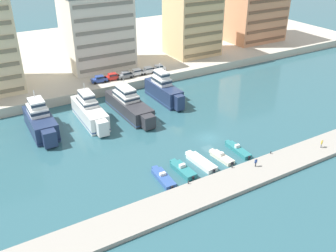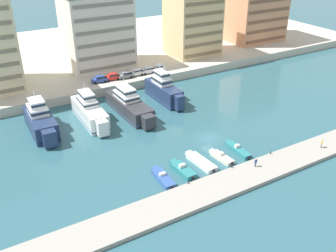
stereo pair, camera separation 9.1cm
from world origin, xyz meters
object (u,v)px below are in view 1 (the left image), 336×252
object	(u,v)px
car_blue_far_left	(99,79)
car_grey_mid_left	(125,75)
car_white_center_right	(158,68)
motorboat_blue_far_left	(163,178)
pedestrian_near_edge	(256,162)
pedestrian_mid_deck	(322,143)
motorboat_teal_center	(238,150)
yacht_navy_far_left	(40,121)
motorboat_white_mid_left	(201,162)
yacht_navy_center_left	(164,90)
motorboat_cream_center_left	(222,157)
motorboat_teal_left	(183,170)
car_white_center_left	(136,72)
yacht_charcoal_mid_left	(129,105)
yacht_white_left	(90,111)
car_red_left	(112,77)
car_white_center	(148,70)

from	to	relation	value
car_blue_far_left	car_grey_mid_left	size ratio (longest dim) A/B	1.02
car_white_center_right	motorboat_blue_far_left	bearing A→B (deg)	-118.12
pedestrian_near_edge	pedestrian_mid_deck	distance (m)	15.44
motorboat_teal_center	pedestrian_mid_deck	bearing A→B (deg)	-29.10
yacht_navy_far_left	car_blue_far_left	world-z (taller)	yacht_navy_far_left
motorboat_white_mid_left	motorboat_teal_center	bearing A→B (deg)	-0.91
yacht_navy_center_left	motorboat_cream_center_left	bearing A→B (deg)	-97.98
yacht_navy_center_left	motorboat_cream_center_left	xyz separation A→B (m)	(-4.03, -28.76, -2.31)
car_white_center_right	pedestrian_mid_deck	world-z (taller)	car_white_center_right
motorboat_teal_left	car_white_center_right	xyz separation A→B (m)	(18.66, 42.39, 2.82)
motorboat_cream_center_left	motorboat_teal_center	bearing A→B (deg)	7.06
motorboat_cream_center_left	car_white_center_left	xyz separation A→B (m)	(3.19, 42.42, 2.92)
yacht_navy_far_left	car_white_center_left	bearing A→B (deg)	26.68
motorboat_blue_far_left	motorboat_teal_left	distance (m)	4.12
motorboat_teal_left	motorboat_white_mid_left	world-z (taller)	motorboat_teal_left
yacht_navy_far_left	yacht_charcoal_mid_left	size ratio (longest dim) A/B	0.82
car_blue_far_left	motorboat_white_mid_left	bearing A→B (deg)	-85.63
yacht_white_left	pedestrian_mid_deck	distance (m)	48.42
motorboat_cream_center_left	car_blue_far_left	world-z (taller)	car_blue_far_left
motorboat_blue_far_left	car_grey_mid_left	bearing A→B (deg)	73.67
yacht_white_left	car_grey_mid_left	bearing A→B (deg)	43.98
yacht_navy_center_left	car_blue_far_left	bearing A→B (deg)	129.57
yacht_navy_far_left	yacht_navy_center_left	bearing A→B (deg)	2.18
car_red_left	car_white_center	world-z (taller)	same
motorboat_blue_far_left	car_red_left	bearing A→B (deg)	78.37
motorboat_blue_far_left	motorboat_cream_center_left	size ratio (longest dim) A/B	1.16
car_grey_mid_left	car_white_center_left	world-z (taller)	same
motorboat_teal_left	car_grey_mid_left	xyz separation A→B (m)	(8.23, 41.88, 2.82)
yacht_navy_center_left	motorboat_teal_left	distance (m)	31.35
motorboat_cream_center_left	car_grey_mid_left	world-z (taller)	car_grey_mid_left
motorboat_teal_left	motorboat_teal_center	size ratio (longest dim) A/B	0.94
motorboat_teal_center	car_blue_far_left	distance (m)	43.81
yacht_white_left	motorboat_blue_far_left	xyz separation A→B (m)	(3.13, -27.20, -2.00)
yacht_navy_far_left	motorboat_white_mid_left	xyz separation A→B (m)	(22.05, -26.94, -2.15)
yacht_navy_far_left	motorboat_blue_far_left	distance (m)	30.99
yacht_navy_far_left	car_grey_mid_left	xyz separation A→B (m)	(26.00, 14.38, 0.77)
yacht_white_left	car_white_center	size ratio (longest dim) A/B	4.14
yacht_navy_far_left	car_grey_mid_left	bearing A→B (deg)	28.95
car_white_center_right	motorboat_teal_left	bearing A→B (deg)	-113.76
yacht_navy_center_left	car_white_center_right	bearing A→B (deg)	65.96
yacht_white_left	car_white_center	world-z (taller)	yacht_white_left
motorboat_blue_far_left	car_white_center_right	bearing A→B (deg)	61.88
motorboat_teal_center	car_white_center_left	distance (m)	41.99
car_red_left	pedestrian_mid_deck	distance (m)	54.62
yacht_white_left	motorboat_cream_center_left	xyz separation A→B (m)	(15.74, -27.07, -2.02)
yacht_navy_far_left	motorboat_cream_center_left	xyz separation A→B (m)	(26.27, -27.61, -2.15)
pedestrian_near_edge	motorboat_teal_center	bearing A→B (deg)	78.15
yacht_navy_center_left	motorboat_white_mid_left	size ratio (longest dim) A/B	1.97
motorboat_teal_center	pedestrian_near_edge	distance (m)	6.62
yacht_white_left	motorboat_blue_far_left	size ratio (longest dim) A/B	2.43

